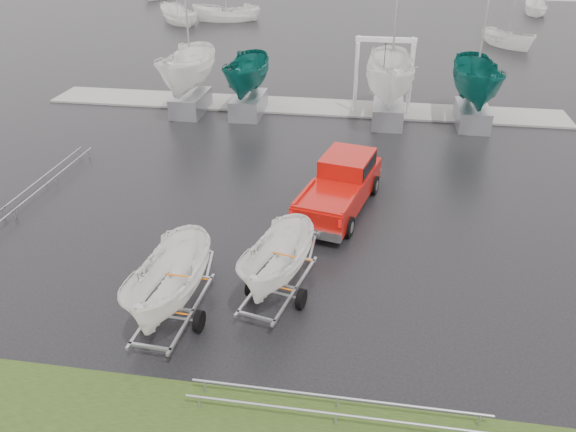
{
  "coord_description": "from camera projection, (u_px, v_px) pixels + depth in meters",
  "views": [
    {
      "loc": [
        4.33,
        -18.66,
        10.32
      ],
      "look_at": [
        1.72,
        -2.36,
        1.2
      ],
      "focal_mm": 35.0,
      "sensor_mm": 36.0,
      "label": 1
    }
  ],
  "objects": [
    {
      "name": "mast_rack_2",
      "position": [
        337.0,
        406.0,
        12.78
      ],
      "size": [
        7.0,
        0.56,
        0.06
      ],
      "color": "#96989E",
      "rests_on": "ground"
    },
    {
      "name": "moored_boat_3",
      "position": [
        534.0,
        14.0,
        61.25
      ],
      "size": [
        2.35,
        2.41,
        10.86
      ],
      "rotation": [
        0.0,
        0.0,
        3.04
      ],
      "color": "white",
      "rests_on": "ground"
    },
    {
      "name": "trailer_parked",
      "position": [
        166.0,
        242.0,
        14.65
      ],
      "size": [
        1.81,
        3.66,
        4.86
      ],
      "rotation": [
        0.0,
        0.0,
        -0.05
      ],
      "color": "#96989E",
      "rests_on": "ground"
    },
    {
      "name": "trailer_hitched",
      "position": [
        278.0,
        226.0,
        15.71
      ],
      "size": [
        1.95,
        3.77,
        4.54
      ],
      "rotation": [
        0.0,
        0.0,
        -0.22
      ],
      "color": "#96989E",
      "rests_on": "ground"
    },
    {
      "name": "keelboat_3",
      "position": [
        482.0,
        55.0,
        28.35
      ],
      "size": [
        2.37,
        3.2,
        10.53
      ],
      "color": "#96989E",
      "rests_on": "ground"
    },
    {
      "name": "ground_plane",
      "position": [
        254.0,
        211.0,
        21.71
      ],
      "size": [
        120.0,
        120.0,
        0.0
      ],
      "primitive_type": "plane",
      "color": "black",
      "rests_on": "ground"
    },
    {
      "name": "pickup_truck",
      "position": [
        342.0,
        183.0,
        21.59
      ],
      "size": [
        3.14,
        6.0,
        1.9
      ],
      "rotation": [
        0.0,
        0.0,
        -0.22
      ],
      "color": "#A00D08",
      "rests_on": "ground"
    },
    {
      "name": "mast_rack_0",
      "position": [
        50.0,
        176.0,
        23.66
      ],
      "size": [
        0.56,
        6.5,
        0.06
      ],
      "rotation": [
        0.0,
        0.0,
        1.57
      ],
      "color": "#96989E",
      "rests_on": "ground"
    },
    {
      "name": "moored_boat_1",
      "position": [
        227.0,
        21.0,
        57.57
      ],
      "size": [
        3.19,
        3.14,
        11.46
      ],
      "rotation": [
        0.0,
        0.0,
        4.94
      ],
      "color": "white",
      "rests_on": "ground"
    },
    {
      "name": "moored_boat_2",
      "position": [
        507.0,
        47.0,
        47.11
      ],
      "size": [
        2.98,
        3.0,
        10.84
      ],
      "rotation": [
        0.0,
        0.0,
        0.57
      ],
      "color": "white",
      "rests_on": "ground"
    },
    {
      "name": "dock",
      "position": [
        300.0,
        106.0,
        32.92
      ],
      "size": [
        30.0,
        3.0,
        0.12
      ],
      "primitive_type": "cube",
      "color": "gray",
      "rests_on": "ground"
    },
    {
      "name": "keelboat_1",
      "position": [
        247.0,
        55.0,
        30.15
      ],
      "size": [
        2.13,
        3.2,
        6.76
      ],
      "color": "#96989E",
      "rests_on": "ground"
    },
    {
      "name": "keelboat_2",
      "position": [
        394.0,
        46.0,
        28.55
      ],
      "size": [
        2.57,
        3.2,
        10.74
      ],
      "color": "#96989E",
      "rests_on": "ground"
    },
    {
      "name": "moored_boat_0",
      "position": [
        179.0,
        23.0,
        56.62
      ],
      "size": [
        3.67,
        3.68,
        11.43
      ],
      "rotation": [
        0.0,
        0.0,
        3.84
      ],
      "color": "white",
      "rests_on": "ground"
    },
    {
      "name": "keelboat_0",
      "position": [
        186.0,
        43.0,
        30.17
      ],
      "size": [
        2.44,
        3.2,
        10.61
      ],
      "color": "#96989E",
      "rests_on": "ground"
    },
    {
      "name": "boat_hoist",
      "position": [
        384.0,
        64.0,
        31.01
      ],
      "size": [
        3.3,
        2.18,
        4.12
      ],
      "color": "silver",
      "rests_on": "ground"
    }
  ]
}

